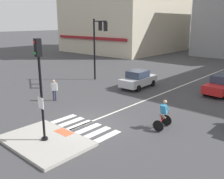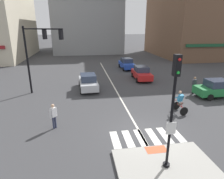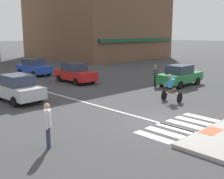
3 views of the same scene
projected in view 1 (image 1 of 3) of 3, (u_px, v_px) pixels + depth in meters
The scene contains 17 objects.
ground_plane at pixel (90, 124), 15.26m from camera, with size 300.00×300.00×0.00m, color #3D3D3F.
traffic_island at pixel (45, 141), 12.94m from camera, with size 4.60×3.14×0.15m, color #A3A099.
tactile_pad_front at pixel (64, 132), 13.80m from camera, with size 1.10×0.60×0.01m, color #DB5B38.
signal_pole at pixel (40, 81), 12.12m from camera, with size 0.44×0.38×5.09m.
crosswalk_stripe_a at pixel (64, 119), 16.12m from camera, with size 0.44×1.80×0.01m, color silver.
crosswalk_stripe_b at pixel (72, 122), 15.63m from camera, with size 0.44×1.80×0.01m, color silver.
crosswalk_stripe_c at pixel (80, 125), 15.14m from camera, with size 0.44×1.80×0.01m, color silver.
crosswalk_stripe_d at pixel (88, 128), 14.65m from camera, with size 0.44×1.80×0.01m, color silver.
crosswalk_stripe_e at pixel (98, 132), 14.17m from camera, with size 0.44×1.80×0.01m, color silver.
crosswalk_stripe_f at pixel (108, 136), 13.68m from camera, with size 0.44×1.80×0.01m, color silver.
lane_centre_line at pixel (169, 91), 22.64m from camera, with size 0.14×28.00×0.01m, color silver.
traffic_light_mast at pixel (98, 39), 24.85m from camera, with size 3.71×2.22×6.28m.
building_far_block at pixel (126, 7), 52.57m from camera, with size 19.96×21.38×17.87m.
car_red_eastbound_far at pixel (222, 85), 21.41m from camera, with size 1.98×4.17×1.64m.
car_silver_westbound_far at pixel (138, 79), 23.54m from camera, with size 1.99×4.18×1.64m.
cyclist at pixel (163, 114), 14.48m from camera, with size 0.75×1.14×1.68m.
pedestrian_at_curb_left at pixel (54, 88), 19.58m from camera, with size 0.40×0.44×1.67m.
Camera 1 is at (10.42, -9.73, 5.97)m, focal length 40.56 mm.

